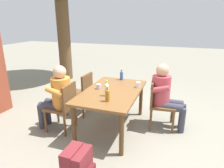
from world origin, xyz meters
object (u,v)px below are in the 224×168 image
object	(u,v)px
chair_far_left	(64,105)
backpack_by_far_side	(81,168)
dining_table	(112,95)
cup_white	(138,85)
chair_near_right	(158,102)
person_in_plaid_shirt	(58,95)
cup_steel	(99,86)
bottle_clear	(107,89)
backpack_by_near_side	(74,167)
chair_far_right	(82,92)
bottle_blue	(122,75)
person_in_white_shirt	(165,93)
bottle_amber	(107,95)

from	to	relation	value
chair_far_left	backpack_by_far_side	size ratio (longest dim) A/B	1.92
dining_table	cup_white	bearing A→B (deg)	-50.36
chair_near_right	cup_white	world-z (taller)	chair_near_right
person_in_plaid_shirt	cup_steel	distance (m)	0.72
bottle_clear	backpack_by_near_side	size ratio (longest dim) A/B	0.55
chair_far_right	cup_white	xyz separation A→B (m)	(-0.02, -1.15, 0.28)
cup_steel	backpack_by_far_side	world-z (taller)	cup_steel
bottle_blue	person_in_plaid_shirt	bearing A→B (deg)	140.38
chair_far_left	backpack_by_near_side	distance (m)	1.30
dining_table	bottle_clear	distance (m)	0.33
chair_near_right	backpack_by_far_side	bearing A→B (deg)	158.23
cup_steel	backpack_by_far_side	size ratio (longest dim) A/B	0.19
cup_steel	bottle_blue	bearing A→B (deg)	-18.50
chair_far_left	person_in_white_shirt	distance (m)	1.78
cup_white	person_in_white_shirt	bearing A→B (deg)	-87.28
chair_far_left	backpack_by_near_side	size ratio (longest dim) A/B	1.84
chair_near_right	cup_steel	bearing A→B (deg)	107.84
bottle_blue	backpack_by_far_side	world-z (taller)	bottle_blue
person_in_white_shirt	bottle_blue	world-z (taller)	person_in_white_shirt
dining_table	bottle_blue	world-z (taller)	bottle_blue
person_in_plaid_shirt	cup_steel	world-z (taller)	person_in_plaid_shirt
bottle_blue	chair_far_right	bearing A→B (deg)	114.21
chair_far_right	bottle_amber	xyz separation A→B (m)	(-0.81, -0.85, 0.33)
chair_far_left	chair_far_right	xyz separation A→B (m)	(0.69, 0.00, 0.00)
cup_white	backpack_by_near_side	size ratio (longest dim) A/B	0.21
chair_near_right	chair_far_left	xyz separation A→B (m)	(-0.68, 1.53, 0.00)
backpack_by_near_side	backpack_by_far_side	bearing A→B (deg)	-83.79
dining_table	chair_far_right	xyz separation A→B (m)	(0.34, 0.76, -0.14)
backpack_by_far_side	bottle_clear	bearing A→B (deg)	4.66
chair_far_left	backpack_by_far_side	world-z (taller)	chair_far_left
backpack_by_near_side	dining_table	bearing A→B (deg)	-0.35
chair_far_right	bottle_clear	world-z (taller)	bottle_clear
person_in_white_shirt	cup_steel	distance (m)	1.18
person_in_plaid_shirt	chair_far_left	bearing A→B (deg)	-89.44
cup_steel	chair_near_right	bearing A→B (deg)	-72.16
chair_near_right	bottle_clear	distance (m)	1.03
dining_table	chair_far_left	xyz separation A→B (m)	(-0.34, 0.76, -0.14)
dining_table	person_in_white_shirt	bearing A→B (deg)	-68.43
backpack_by_far_side	chair_far_left	bearing A→B (deg)	40.15
person_in_white_shirt	backpack_by_near_side	size ratio (longest dim) A/B	2.49
bottle_clear	backpack_by_far_side	size ratio (longest dim) A/B	0.58
person_in_white_shirt	person_in_plaid_shirt	bearing A→B (deg)	111.57
cup_steel	backpack_by_far_side	distance (m)	1.51
person_in_white_shirt	backpack_by_far_side	size ratio (longest dim) A/B	2.60
chair_near_right	cup_steel	xyz separation A→B (m)	(-0.33, 1.02, 0.28)
cup_white	chair_far_left	bearing A→B (deg)	120.03
person_in_plaid_shirt	chair_far_right	bearing A→B (deg)	-9.04
chair_far_left	bottle_amber	xyz separation A→B (m)	(-0.12, -0.85, 0.33)
bottle_amber	bottle_clear	bearing A→B (deg)	23.57
person_in_plaid_shirt	chair_near_right	bearing A→B (deg)	-67.40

